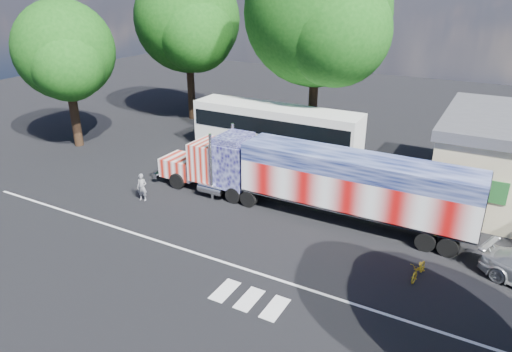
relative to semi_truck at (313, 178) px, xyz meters
The scene contains 9 objects.
ground 5.39m from the semi_truck, 130.32° to the right, with size 100.00×100.00×0.00m, color black.
lane_markings 7.97m from the semi_truck, 101.18° to the right, with size 30.00×2.67×0.01m.
semi_truck is the anchor object (origin of this frame).
coach_bus 9.79m from the semi_truck, 129.00° to the left, with size 13.02×3.03×3.79m.
woman 10.26m from the semi_truck, 160.20° to the right, with size 0.62×0.41×1.71m, color slate.
bicycle 7.75m from the semi_truck, 28.47° to the right, with size 0.57×1.64×0.86m, color gold.
tree_nw_a 23.24m from the semi_truck, 143.83° to the left, with size 10.00×9.53×14.00m.
tree_n_mid 14.49m from the semi_truck, 111.99° to the left, with size 11.37×10.83×15.65m.
tree_w_a 21.84m from the semi_truck, behind, with size 7.82×7.45×11.28m.
Camera 1 is at (11.77, -18.25, 12.07)m, focal length 32.00 mm.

